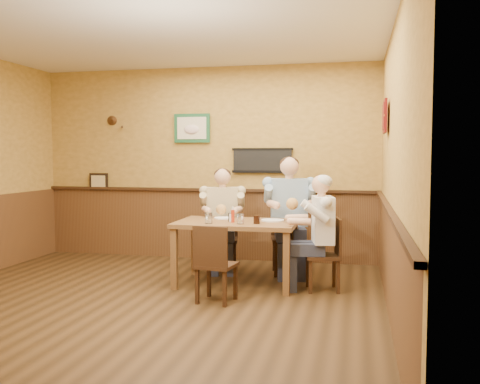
% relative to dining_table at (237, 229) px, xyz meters
% --- Properties ---
extents(room, '(5.02, 5.03, 2.81)m').
position_rel_dining_table_xyz_m(room, '(-0.66, -0.86, 1.03)').
color(room, '#301F0E').
rests_on(room, ground).
extents(dining_table, '(1.40, 0.90, 0.75)m').
position_rel_dining_table_xyz_m(dining_table, '(0.00, 0.00, 0.00)').
color(dining_table, brown).
rests_on(dining_table, ground).
extents(chair_back_left, '(0.46, 0.46, 0.85)m').
position_rel_dining_table_xyz_m(chair_back_left, '(-0.36, 0.74, -0.23)').
color(chair_back_left, '#382211').
rests_on(chair_back_left, ground).
extents(chair_back_right, '(0.52, 0.52, 0.95)m').
position_rel_dining_table_xyz_m(chair_back_right, '(0.53, 0.69, -0.18)').
color(chair_back_right, '#382211').
rests_on(chair_back_right, ground).
extents(chair_right_end, '(0.44, 0.44, 0.82)m').
position_rel_dining_table_xyz_m(chair_right_end, '(1.01, -0.06, -0.25)').
color(chair_right_end, '#382211').
rests_on(chair_right_end, ground).
extents(chair_near_side, '(0.42, 0.42, 0.81)m').
position_rel_dining_table_xyz_m(chair_near_side, '(-0.04, -0.78, -0.25)').
color(chair_near_side, '#382211').
rests_on(chair_near_side, ground).
extents(diner_tan_shirt, '(0.66, 0.66, 1.21)m').
position_rel_dining_table_xyz_m(diner_tan_shirt, '(-0.36, 0.74, -0.05)').
color(diner_tan_shirt, beige).
rests_on(diner_tan_shirt, ground).
extents(diner_blue_polo, '(0.74, 0.74, 1.35)m').
position_rel_dining_table_xyz_m(diner_blue_polo, '(0.53, 0.69, 0.02)').
color(diner_blue_polo, '#809FC0').
rests_on(diner_blue_polo, ground).
extents(diner_white_elder, '(0.64, 0.64, 1.17)m').
position_rel_dining_table_xyz_m(diner_white_elder, '(1.01, -0.06, -0.07)').
color(diner_white_elder, silver).
rests_on(diner_white_elder, ground).
extents(water_glass_left, '(0.09, 0.09, 0.13)m').
position_rel_dining_table_xyz_m(water_glass_left, '(-0.27, -0.26, 0.16)').
color(water_glass_left, white).
rests_on(water_glass_left, dining_table).
extents(water_glass_mid, '(0.10, 0.10, 0.12)m').
position_rel_dining_table_xyz_m(water_glass_mid, '(0.09, -0.22, 0.15)').
color(water_glass_mid, white).
rests_on(water_glass_mid, dining_table).
extents(cola_tumbler, '(0.09, 0.09, 0.10)m').
position_rel_dining_table_xyz_m(cola_tumbler, '(0.27, -0.17, 0.14)').
color(cola_tumbler, black).
rests_on(cola_tumbler, dining_table).
extents(hot_sauce_bottle, '(0.05, 0.05, 0.16)m').
position_rel_dining_table_xyz_m(hot_sauce_bottle, '(-0.02, -0.11, 0.17)').
color(hot_sauce_bottle, '#B12D12').
rests_on(hot_sauce_bottle, dining_table).
extents(salt_shaker, '(0.04, 0.04, 0.09)m').
position_rel_dining_table_xyz_m(salt_shaker, '(-0.06, -0.04, 0.14)').
color(salt_shaker, white).
rests_on(salt_shaker, dining_table).
extents(pepper_shaker, '(0.04, 0.04, 0.10)m').
position_rel_dining_table_xyz_m(pepper_shaker, '(-0.08, -0.02, 0.14)').
color(pepper_shaker, black).
rests_on(pepper_shaker, dining_table).
extents(plate_far_left, '(0.30, 0.30, 0.02)m').
position_rel_dining_table_xyz_m(plate_far_left, '(-0.22, 0.23, 0.10)').
color(plate_far_left, white).
rests_on(plate_far_left, dining_table).
extents(plate_far_right, '(0.35, 0.35, 0.02)m').
position_rel_dining_table_xyz_m(plate_far_right, '(0.41, 0.12, 0.10)').
color(plate_far_right, silver).
rests_on(plate_far_right, dining_table).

